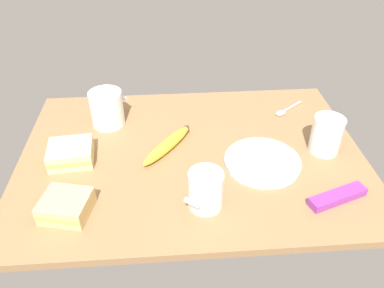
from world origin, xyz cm
name	(u,v)px	position (x,y,z in cm)	size (l,w,h in cm)	color
tabletop	(192,156)	(0.00, 0.00, 1.00)	(90.00, 64.00, 2.00)	#936D47
plate_of_food	(262,162)	(17.60, -5.60, 2.60)	(19.44, 19.44, 1.20)	silver
coffee_mug_black	(107,108)	(-23.26, 15.90, 7.30)	(10.27, 11.70, 10.32)	white
coffee_mug_milky	(206,189)	(1.55, -18.80, 6.66)	(8.90, 9.57, 9.05)	white
sandwich_main	(66,206)	(-28.82, -19.08, 4.20)	(11.86, 11.11, 4.40)	#DBB77A
sandwich_side	(71,153)	(-31.12, -0.51, 4.20)	(11.83, 10.84, 4.40)	beige
glass_of_milk	(326,136)	(34.99, -1.26, 6.54)	(7.93, 7.93, 9.98)	silver
banana	(167,145)	(-6.43, 1.89, 3.61)	(14.63, 17.54, 3.23)	yellow
spoon	(285,110)	(30.15, 18.43, 2.38)	(10.40, 8.46, 0.80)	silver
snack_bar	(338,197)	(31.69, -19.64, 3.00)	(14.42, 3.34, 2.00)	purple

